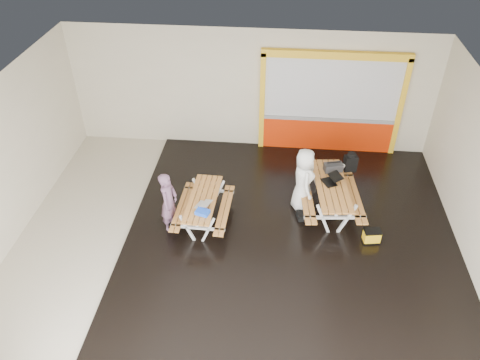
# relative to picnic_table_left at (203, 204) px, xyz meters

# --- Properties ---
(room) EXTENTS (10.02, 8.02, 3.52)m
(room) POSITION_rel_picnic_table_left_xyz_m (0.82, -0.49, 1.19)
(room) COLOR beige
(room) RESTS_ON ground
(deck) EXTENTS (7.50, 7.98, 0.05)m
(deck) POSITION_rel_picnic_table_left_xyz_m (2.07, -0.49, -0.53)
(deck) COLOR black
(deck) RESTS_ON room
(kiosk) EXTENTS (3.88, 0.16, 3.00)m
(kiosk) POSITION_rel_picnic_table_left_xyz_m (3.02, 3.45, 0.89)
(kiosk) COLOR red
(kiosk) RESTS_ON room
(picnic_table_left) EXTENTS (1.29, 1.85, 0.72)m
(picnic_table_left) POSITION_rel_picnic_table_left_xyz_m (0.00, 0.00, 0.00)
(picnic_table_left) COLOR #C87F36
(picnic_table_left) RESTS_ON deck
(picnic_table_right) EXTENTS (1.59, 2.20, 0.83)m
(picnic_table_right) POSITION_rel_picnic_table_left_xyz_m (2.96, 0.68, 0.07)
(picnic_table_right) COLOR #C87F36
(picnic_table_right) RESTS_ON deck
(person_left) EXTENTS (0.45, 0.61, 1.54)m
(person_left) POSITION_rel_picnic_table_left_xyz_m (-0.74, -0.26, 0.21)
(person_left) COLOR #6F4C68
(person_left) RESTS_ON deck
(person_right) EXTENTS (0.67, 0.89, 1.65)m
(person_right) POSITION_rel_picnic_table_left_xyz_m (2.30, 0.74, 0.31)
(person_right) COLOR white
(person_right) RESTS_ON deck
(laptop_left) EXTENTS (0.42, 0.40, 0.14)m
(laptop_left) POSITION_rel_picnic_table_left_xyz_m (0.05, -0.28, 0.22)
(laptop_left) COLOR silver
(laptop_left) RESTS_ON picnic_table_left
(laptop_right) EXTENTS (0.54, 0.52, 0.18)m
(laptop_right) POSITION_rel_picnic_table_left_xyz_m (2.96, 0.77, 0.33)
(laptop_right) COLOR black
(laptop_right) RESTS_ON picnic_table_right
(blue_pouch) EXTENTS (0.34, 0.28, 0.09)m
(blue_pouch) POSITION_rel_picnic_table_left_xyz_m (0.08, -0.54, 0.21)
(blue_pouch) COLOR blue
(blue_pouch) RESTS_ON picnic_table_left
(toolbox) EXTENTS (0.48, 0.32, 0.26)m
(toolbox) POSITION_rel_picnic_table_left_xyz_m (3.03, 1.24, 0.37)
(toolbox) COLOR black
(toolbox) RESTS_ON picnic_table_right
(backpack) EXTENTS (0.36, 0.29, 0.54)m
(backpack) POSITION_rel_picnic_table_left_xyz_m (3.51, 1.75, 0.19)
(backpack) COLOR black
(backpack) RESTS_ON picnic_table_right
(dark_case) EXTENTS (0.44, 0.37, 0.14)m
(dark_case) POSITION_rel_picnic_table_left_xyz_m (2.40, 0.32, -0.44)
(dark_case) COLOR black
(dark_case) RESTS_ON deck
(fluke_bag) EXTENTS (0.41, 0.30, 0.33)m
(fluke_bag) POSITION_rel_picnic_table_left_xyz_m (3.87, -0.35, -0.35)
(fluke_bag) COLOR black
(fluke_bag) RESTS_ON deck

